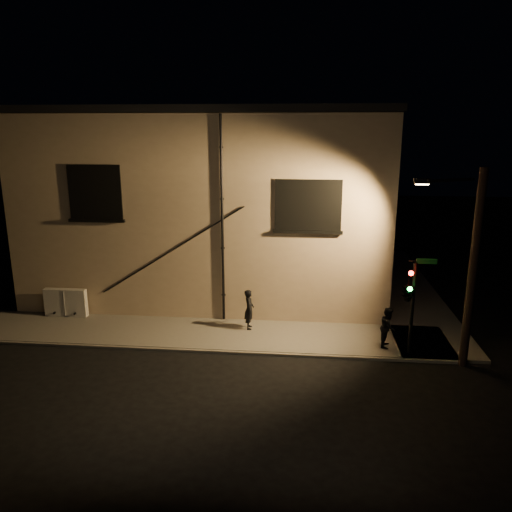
# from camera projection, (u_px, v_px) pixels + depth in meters

# --- Properties ---
(ground) EXTENTS (90.00, 90.00, 0.00)m
(ground) POSITION_uv_depth(u_px,v_px,m) (260.00, 354.00, 17.98)
(ground) COLOR black
(sidewalk) EXTENTS (21.00, 16.00, 0.12)m
(sidewalk) POSITION_uv_depth(u_px,v_px,m) (297.00, 311.00, 22.08)
(sidewalk) COLOR #645F5A
(sidewalk) RESTS_ON ground
(building) EXTENTS (16.20, 12.23, 8.80)m
(building) POSITION_uv_depth(u_px,v_px,m) (219.00, 198.00, 25.84)
(building) COLOR #C3A98C
(building) RESTS_ON ground
(utility_cabinet) EXTENTS (1.81, 0.31, 1.19)m
(utility_cabinet) POSITION_uv_depth(u_px,v_px,m) (66.00, 302.00, 21.22)
(utility_cabinet) COLOR silver
(utility_cabinet) RESTS_ON sidewalk
(pedestrian_a) EXTENTS (0.45, 0.63, 1.62)m
(pedestrian_a) POSITION_uv_depth(u_px,v_px,m) (249.00, 309.00, 19.82)
(pedestrian_a) COLOR black
(pedestrian_a) RESTS_ON sidewalk
(pedestrian_b) EXTENTS (0.73, 0.84, 1.49)m
(pedestrian_b) POSITION_uv_depth(u_px,v_px,m) (388.00, 327.00, 18.20)
(pedestrian_b) COLOR black
(pedestrian_b) RESTS_ON sidewalk
(traffic_signal) EXTENTS (1.32, 2.06, 3.48)m
(traffic_signal) POSITION_uv_depth(u_px,v_px,m) (408.00, 291.00, 17.19)
(traffic_signal) COLOR black
(traffic_signal) RESTS_ON sidewalk
(streetlamp_pole) EXTENTS (2.02, 1.38, 6.74)m
(streetlamp_pole) POSITION_uv_depth(u_px,v_px,m) (469.00, 263.00, 16.36)
(streetlamp_pole) COLOR black
(streetlamp_pole) RESTS_ON ground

